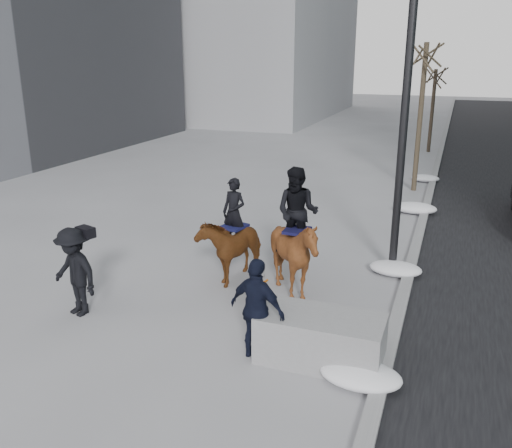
% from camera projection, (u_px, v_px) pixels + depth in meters
% --- Properties ---
extents(ground, '(120.00, 120.00, 0.00)m').
position_uv_depth(ground, '(235.00, 315.00, 10.54)').
color(ground, gray).
rests_on(ground, ground).
extents(curb, '(0.25, 90.00, 0.12)m').
position_uv_depth(curb, '(428.00, 200.00, 18.47)').
color(curb, gray).
rests_on(curb, ground).
extents(planter, '(2.04, 1.03, 0.81)m').
position_uv_depth(planter, '(320.00, 338.00, 8.86)').
color(planter, gray).
rests_on(planter, ground).
extents(tree_near, '(1.20, 1.20, 5.80)m').
position_uv_depth(tree_near, '(421.00, 111.00, 19.23)').
color(tree_near, '#3C2F23').
rests_on(tree_near, ground).
extents(tree_far, '(1.20, 1.20, 4.56)m').
position_uv_depth(tree_far, '(433.00, 107.00, 27.19)').
color(tree_far, '#382D21').
rests_on(tree_far, ground).
extents(mounted_left, '(1.15, 1.88, 2.26)m').
position_uv_depth(mounted_left, '(232.00, 242.00, 12.09)').
color(mounted_left, '#512D10').
rests_on(mounted_left, ground).
extents(mounted_right, '(1.48, 1.65, 2.71)m').
position_uv_depth(mounted_right, '(295.00, 246.00, 11.09)').
color(mounted_right, '#48250E').
rests_on(mounted_right, ground).
extents(feeder, '(1.10, 0.98, 1.75)m').
position_uv_depth(feeder, '(257.00, 310.00, 8.81)').
color(feeder, black).
rests_on(feeder, ground).
extents(camera_crew, '(1.27, 0.95, 1.75)m').
position_uv_depth(camera_crew, '(75.00, 271.00, 10.33)').
color(camera_crew, black).
rests_on(camera_crew, ground).
extents(lamppost, '(0.25, 1.03, 9.09)m').
position_uv_depth(lamppost, '(410.00, 47.00, 11.22)').
color(lamppost, black).
rests_on(lamppost, ground).
extents(snow_piles, '(1.33, 15.38, 0.34)m').
position_uv_depth(snow_piles, '(405.00, 239.00, 14.35)').
color(snow_piles, silver).
rests_on(snow_piles, ground).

